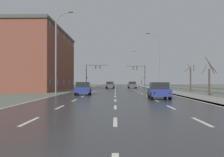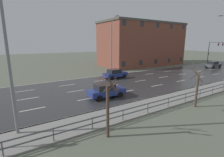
{
  "view_description": "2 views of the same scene",
  "coord_description": "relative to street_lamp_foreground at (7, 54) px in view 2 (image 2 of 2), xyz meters",
  "views": [
    {
      "loc": [
        0.0,
        -2.42,
        1.67
      ],
      "look_at": [
        -0.69,
        48.64,
        2.23
      ],
      "focal_mm": 38.66,
      "sensor_mm": 36.0,
      "label": 1
    },
    {
      "loc": [
        19.48,
        11.33,
        6.04
      ],
      "look_at": [
        0.0,
        23.61,
        1.02
      ],
      "focal_mm": 26.67,
      "sensor_mm": 36.0,
      "label": 2
    }
  ],
  "objects": [
    {
      "name": "bare_tree_near",
      "position": [
        3.64,
        4.98,
        -3.35
      ],
      "size": [
        1.11,
        1.06,
        4.34
      ],
      "color": "#423328",
      "rests_on": "ground"
    },
    {
      "name": "street_lamp_foreground",
      "position": [
        0.0,
        0.0,
        0.0
      ],
      "size": [
        2.66,
        0.24,
        10.97
      ],
      "color": "slate",
      "rests_on": "ground"
    },
    {
      "name": "guardrail",
      "position": [
        2.42,
        14.86,
        -4.65
      ],
      "size": [
        0.07,
        36.61,
        1.0
      ],
      "color": "#515459",
      "rests_on": "ground"
    },
    {
      "name": "ground_plane",
      "position": [
        -7.43,
        36.62,
        -5.41
      ],
      "size": [
        160.0,
        160.0,
        0.12
      ],
      "color": "#5B6051"
    },
    {
      "name": "brick_building",
      "position": [
        -22.39,
        31.25,
        0.22
      ],
      "size": [
        10.76,
        22.68,
        11.14
      ],
      "color": "brown",
      "rests_on": "ground"
    },
    {
      "name": "traffic_signal_left",
      "position": [
        -13.9,
        51.65,
        -1.01
      ],
      "size": [
        5.8,
        0.36,
        6.27
      ],
      "color": "#38383A",
      "rests_on": "ground"
    },
    {
      "name": "car_near_left",
      "position": [
        -3.34,
        8.87,
        -4.55
      ],
      "size": [
        1.98,
        4.17,
        1.57
      ],
      "rotation": [
        0.0,
        0.0,
        -0.04
      ],
      "color": "navy",
      "rests_on": "ground"
    },
    {
      "name": "bare_tree_mid",
      "position": [
        3.62,
        14.62,
        -3.44
      ],
      "size": [
        1.59,
        1.69,
        4.49
      ],
      "color": "#423328",
      "rests_on": "ground"
    },
    {
      "name": "car_mid_centre",
      "position": [
        -8.62,
        41.84,
        -4.55
      ],
      "size": [
        2.02,
        4.19,
        1.57
      ],
      "rotation": [
        0.0,
        0.0,
        -0.06
      ],
      "color": "#474C51",
      "rests_on": "ground"
    },
    {
      "name": "street_lamp_left_bank",
      "position": [
        -14.9,
        16.89,
        -0.13
      ],
      "size": [
        2.29,
        0.24,
        10.62
      ],
      "color": "slate",
      "rests_on": "ground"
    },
    {
      "name": "car_distant",
      "position": [
        -11.32,
        15.29,
        -4.55
      ],
      "size": [
        2.01,
        4.19,
        1.57
      ],
      "rotation": [
        0.0,
        0.0,
        0.05
      ],
      "color": "navy",
      "rests_on": "ground"
    }
  ]
}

